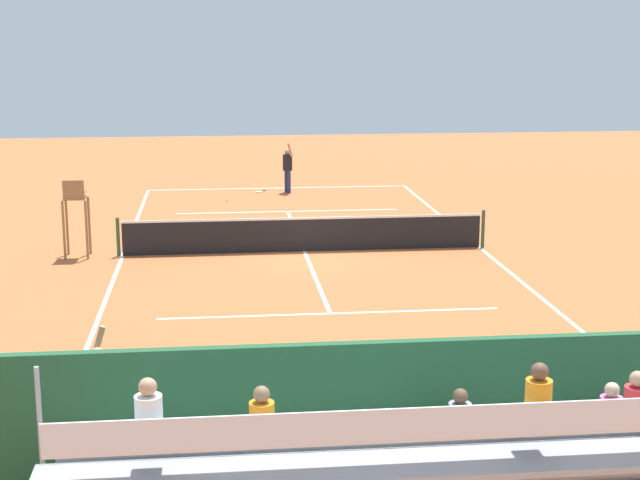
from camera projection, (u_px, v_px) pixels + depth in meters
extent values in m
plane|color=#BC6033|center=(304.00, 251.00, 26.95)|extent=(60.00, 60.00, 0.00)
cube|color=white|center=(278.00, 188.00, 37.62)|extent=(10.00, 0.10, 0.01)
cube|color=white|center=(365.00, 398.00, 16.27)|extent=(10.00, 0.10, 0.01)
cube|color=white|center=(479.00, 247.00, 27.48)|extent=(0.10, 22.00, 0.01)
cube|color=white|center=(123.00, 256.00, 26.41)|extent=(0.10, 22.00, 0.01)
cube|color=white|center=(288.00, 211.00, 32.82)|extent=(7.50, 0.10, 0.01)
cube|color=white|center=(330.00, 313.00, 21.07)|extent=(7.50, 0.10, 0.01)
cube|color=white|center=(304.00, 251.00, 26.94)|extent=(0.10, 12.10, 0.01)
cube|color=white|center=(278.00, 188.00, 37.62)|extent=(0.10, 0.30, 0.01)
cube|color=black|center=(304.00, 235.00, 26.85)|extent=(10.00, 0.02, 0.91)
cube|color=white|center=(304.00, 218.00, 26.74)|extent=(10.00, 0.04, 0.06)
cylinder|color=#2D5133|center=(483.00, 229.00, 27.38)|extent=(0.10, 0.10, 1.07)
cylinder|color=#2D5133|center=(118.00, 237.00, 26.29)|extent=(0.10, 0.10, 1.07)
cube|color=#235633|center=(400.00, 411.00, 13.14)|extent=(18.00, 0.16, 2.00)
cube|color=#9EA0A5|center=(404.00, 475.00, 12.97)|extent=(9.00, 0.10, 0.45)
cube|color=#9EA0A5|center=(410.00, 474.00, 12.59)|extent=(9.00, 0.80, 0.08)
cube|color=#9EA0A5|center=(404.00, 474.00, 12.99)|extent=(9.00, 0.04, 0.45)
cube|color=silver|center=(412.00, 447.00, 12.40)|extent=(8.60, 0.36, 0.04)
cube|color=silver|center=(415.00, 438.00, 12.18)|extent=(8.60, 0.03, 0.36)
cube|color=#9EA0A5|center=(424.00, 469.00, 11.71)|extent=(9.00, 0.80, 0.08)
cube|color=#9EA0A5|center=(417.00, 469.00, 12.12)|extent=(9.00, 0.04, 0.45)
cube|color=silver|center=(426.00, 440.00, 11.53)|extent=(8.60, 0.36, 0.04)
cube|color=silver|center=(430.00, 431.00, 11.31)|extent=(8.60, 0.03, 0.36)
cube|color=#9EA0A5|center=(440.00, 464.00, 10.84)|extent=(9.00, 0.80, 0.08)
cube|color=#9EA0A5|center=(432.00, 464.00, 11.25)|extent=(9.00, 0.04, 0.45)
cube|color=silver|center=(443.00, 432.00, 10.65)|extent=(8.60, 0.36, 0.04)
cube|color=silver|center=(447.00, 422.00, 10.43)|extent=(8.60, 0.03, 0.36)
cylinder|color=#9EA0A5|center=(43.00, 463.00, 11.16)|extent=(0.06, 0.06, 2.35)
cube|color=#2D2D33|center=(262.00, 439.00, 11.47)|extent=(0.32, 0.40, 0.12)
cylinder|color=orange|center=(262.00, 420.00, 11.30)|extent=(0.30, 0.30, 0.45)
sphere|color=#8C6647|center=(262.00, 394.00, 11.23)|extent=(0.20, 0.20, 0.20)
cube|color=#2D2D33|center=(151.00, 436.00, 10.47)|extent=(0.32, 0.40, 0.12)
cylinder|color=white|center=(149.00, 416.00, 10.29)|extent=(0.30, 0.30, 0.45)
sphere|color=tan|center=(148.00, 387.00, 10.22)|extent=(0.20, 0.20, 0.20)
cube|color=#2D2D33|center=(630.00, 422.00, 11.96)|extent=(0.32, 0.40, 0.12)
cylinder|color=red|center=(636.00, 404.00, 11.78)|extent=(0.30, 0.30, 0.45)
sphere|color=tan|center=(638.00, 379.00, 11.71)|extent=(0.20, 0.20, 0.20)
cube|color=#2D2D33|center=(605.00, 430.00, 12.84)|extent=(0.32, 0.40, 0.12)
cylinder|color=pink|center=(610.00, 413.00, 12.66)|extent=(0.30, 0.30, 0.45)
sphere|color=beige|center=(612.00, 390.00, 12.59)|extent=(0.20, 0.20, 0.20)
cube|color=#2D2D33|center=(534.00, 419.00, 10.93)|extent=(0.32, 0.40, 0.12)
cylinder|color=orange|center=(538.00, 399.00, 10.75)|extent=(0.30, 0.30, 0.45)
sphere|color=brown|center=(540.00, 371.00, 10.68)|extent=(0.20, 0.20, 0.20)
cube|color=#2D2D33|center=(457.00, 437.00, 12.62)|extent=(0.32, 0.40, 0.12)
cylinder|color=#9399A3|center=(460.00, 420.00, 12.45)|extent=(0.30, 0.30, 0.45)
sphere|color=brown|center=(460.00, 396.00, 12.38)|extent=(0.20, 0.20, 0.20)
cylinder|color=olive|center=(89.00, 225.00, 26.49)|extent=(0.07, 0.07, 1.60)
cylinder|color=olive|center=(67.00, 226.00, 26.43)|extent=(0.07, 0.07, 1.60)
cylinder|color=olive|center=(87.00, 230.00, 25.91)|extent=(0.07, 0.07, 1.60)
cylinder|color=olive|center=(64.00, 230.00, 25.85)|extent=(0.07, 0.07, 1.60)
cube|color=olive|center=(75.00, 198.00, 25.99)|extent=(0.56, 0.56, 0.06)
cube|color=olive|center=(73.00, 189.00, 25.70)|extent=(0.56, 0.06, 0.48)
cube|color=olive|center=(85.00, 192.00, 25.99)|extent=(0.04, 0.48, 0.04)
cube|color=olive|center=(65.00, 192.00, 25.93)|extent=(0.04, 0.48, 0.04)
cube|color=#9E754C|center=(502.00, 420.00, 14.21)|extent=(1.80, 0.40, 0.05)
cylinder|color=#9E754C|center=(550.00, 432.00, 14.34)|extent=(0.06, 0.06, 0.45)
cylinder|color=#9E754C|center=(452.00, 437.00, 14.18)|extent=(0.06, 0.06, 0.45)
cube|color=#9E754C|center=(506.00, 406.00, 13.98)|extent=(1.80, 0.04, 0.36)
cube|color=black|center=(382.00, 449.00, 13.88)|extent=(0.90, 0.36, 0.36)
cylinder|color=navy|center=(286.00, 181.00, 36.60)|extent=(0.14, 0.14, 0.85)
cylinder|color=navy|center=(289.00, 182.00, 36.42)|extent=(0.14, 0.14, 0.85)
cylinder|color=black|center=(287.00, 162.00, 36.35)|extent=(0.47, 0.47, 0.60)
sphere|color=tan|center=(287.00, 152.00, 36.27)|extent=(0.22, 0.22, 0.22)
cylinder|color=tan|center=(290.00, 150.00, 36.06)|extent=(0.26, 0.18, 0.55)
cylinder|color=tan|center=(285.00, 161.00, 36.54)|extent=(0.12, 0.12, 0.50)
cylinder|color=black|center=(264.00, 191.00, 36.94)|extent=(0.22, 0.22, 0.03)
torus|color=#D8CC4C|center=(259.00, 192.00, 36.73)|extent=(0.43, 0.43, 0.02)
cylinder|color=white|center=(259.00, 192.00, 36.73)|extent=(0.25, 0.25, 0.00)
sphere|color=#CCDB33|center=(227.00, 200.00, 34.73)|extent=(0.07, 0.07, 0.07)
cylinder|color=#232328|center=(101.00, 433.00, 13.83)|extent=(0.14, 0.14, 0.85)
cylinder|color=#232328|center=(102.00, 427.00, 14.04)|extent=(0.14, 0.14, 0.85)
cylinder|color=green|center=(99.00, 382.00, 13.78)|extent=(0.38, 0.38, 0.60)
sphere|color=tan|center=(97.00, 355.00, 13.69)|extent=(0.22, 0.22, 0.22)
cylinder|color=tan|center=(98.00, 344.00, 13.89)|extent=(0.25, 0.11, 0.55)
cylinder|color=tan|center=(98.00, 386.00, 13.56)|extent=(0.10, 0.10, 0.50)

